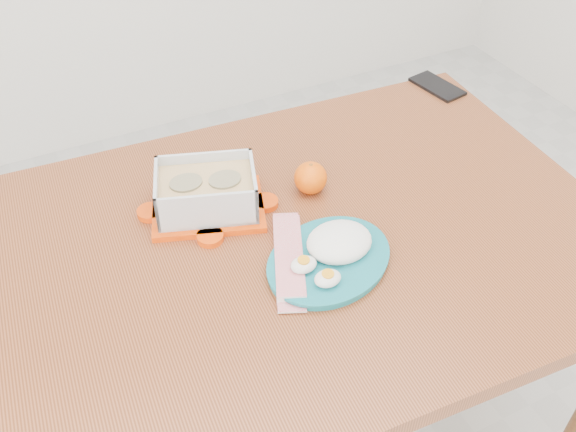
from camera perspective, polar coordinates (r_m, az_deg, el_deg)
name	(u,v)px	position (r m, az deg, el deg)	size (l,w,h in m)	color
dining_table	(288,270)	(1.32, 0.00, -4.81)	(1.36, 0.94, 0.75)	brown
food_container	(207,192)	(1.30, -7.24, 2.11)	(0.27, 0.23, 0.10)	#E84106
orange_fruit	(311,178)	(1.35, 2.01, 3.41)	(0.07, 0.07, 0.07)	orange
rice_plate	(332,252)	(1.20, 3.97, -3.23)	(0.33, 0.33, 0.07)	#16727D
candy_bar	(289,257)	(1.21, 0.06, -3.69)	(0.21, 0.05, 0.02)	red
smartphone	(437,86)	(1.77, 13.12, 11.16)	(0.07, 0.14, 0.01)	black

